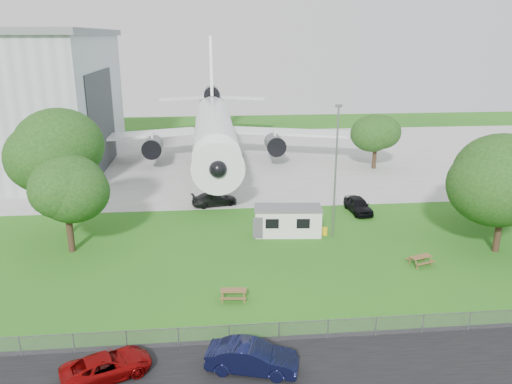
{
  "coord_description": "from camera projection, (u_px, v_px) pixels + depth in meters",
  "views": [
    {
      "loc": [
        -2.93,
        -35.32,
        17.66
      ],
      "look_at": [
        1.33,
        8.0,
        4.0
      ],
      "focal_mm": 35.0,
      "sensor_mm": 36.0,
      "label": 1
    }
  ],
  "objects": [
    {
      "name": "asphalt_strip",
      "position": [
        270.0,
        380.0,
        26.75
      ],
      "size": [
        120.0,
        8.0,
        0.02
      ],
      "primitive_type": "cube",
      "color": "black",
      "rests_on": "ground"
    },
    {
      "name": "fence",
      "position": [
        262.0,
        342.0,
        30.08
      ],
      "size": [
        58.0,
        0.04,
        1.3
      ],
      "primitive_type": "cube",
      "color": "gray",
      "rests_on": "ground"
    },
    {
      "name": "concrete_apron",
      "position": [
        228.0,
        158.0,
        75.18
      ],
      "size": [
        120.0,
        46.0,
        0.03
      ],
      "primitive_type": "cube",
      "color": "#B7B7B2",
      "rests_on": "ground"
    },
    {
      "name": "car_apron_van",
      "position": [
        214.0,
        199.0,
        54.11
      ],
      "size": [
        5.24,
        3.12,
        1.42
      ],
      "primitive_type": "imported",
      "rotation": [
        0.0,
        0.0,
        1.82
      ],
      "color": "black",
      "rests_on": "ground"
    },
    {
      "name": "tree_far_apron",
      "position": [
        376.0,
        136.0,
        68.04
      ],
      "size": [
        6.87,
        6.87,
        8.06
      ],
      "color": "#382619",
      "rests_on": "ground"
    },
    {
      "name": "tree_east_back",
      "position": [
        494.0,
        171.0,
        47.69
      ],
      "size": [
        7.11,
        7.11,
        8.9
      ],
      "color": "#382619",
      "rests_on": "ground"
    },
    {
      "name": "tree_west_big",
      "position": [
        61.0,
        152.0,
        44.67
      ],
      "size": [
        8.49,
        8.49,
        11.93
      ],
      "color": "#382619",
      "rests_on": "ground"
    },
    {
      "name": "car_west_estate",
      "position": [
        107.0,
        366.0,
        26.82
      ],
      "size": [
        5.29,
        3.96,
        1.34
      ],
      "primitive_type": "imported",
      "rotation": [
        0.0,
        0.0,
        1.99
      ],
      "color": "maroon",
      "rests_on": "ground"
    },
    {
      "name": "ground",
      "position": [
        249.0,
        271.0,
        39.1
      ],
      "size": [
        160.0,
        160.0,
        0.0
      ],
      "primitive_type": "plane",
      "color": "#31791A"
    },
    {
      "name": "car_centre_sedan",
      "position": [
        252.0,
        358.0,
        27.28
      ],
      "size": [
        5.32,
        3.0,
        1.66
      ],
      "primitive_type": "imported",
      "rotation": [
        0.0,
        0.0,
        1.31
      ],
      "color": "black",
      "rests_on": "ground"
    },
    {
      "name": "tree_east_front",
      "position": [
        506.0,
        183.0,
        40.98
      ],
      "size": [
        8.02,
        8.02,
        10.15
      ],
      "color": "#382619",
      "rests_on": "ground"
    },
    {
      "name": "lamp_mast",
      "position": [
        335.0,
        174.0,
        43.96
      ],
      "size": [
        0.16,
        0.16,
        12.0
      ],
      "primitive_type": "cylinder",
      "color": "slate",
      "rests_on": "ground"
    },
    {
      "name": "tree_west_small",
      "position": [
        65.0,
        194.0,
        41.26
      ],
      "size": [
        7.08,
        7.08,
        8.73
      ],
      "color": "#382619",
      "rests_on": "ground"
    },
    {
      "name": "site_cabin",
      "position": [
        288.0,
        221.0,
        46.14
      ],
      "size": [
        6.86,
        3.24,
        2.62
      ],
      "color": "silver",
      "rests_on": "ground"
    },
    {
      "name": "airliner",
      "position": [
        214.0,
        126.0,
        71.38
      ],
      "size": [
        46.36,
        47.73,
        17.69
      ],
      "color": "white",
      "rests_on": "ground"
    },
    {
      "name": "car_ne_hatch",
      "position": [
        358.0,
        205.0,
        51.93
      ],
      "size": [
        2.3,
        4.86,
        1.6
      ],
      "primitive_type": "imported",
      "rotation": [
        0.0,
        0.0,
        0.09
      ],
      "color": "black",
      "rests_on": "ground"
    },
    {
      "name": "picnic_west",
      "position": [
        234.0,
        300.0,
        34.93
      ],
      "size": [
        1.93,
        1.66,
        0.76
      ],
      "primitive_type": null,
      "rotation": [
        0.0,
        0.0,
        -0.1
      ],
      "color": "brown",
      "rests_on": "ground"
    },
    {
      "name": "picnic_east",
      "position": [
        420.0,
        265.0,
        40.24
      ],
      "size": [
        2.19,
        2.01,
        0.76
      ],
      "primitive_type": null,
      "rotation": [
        0.0,
        0.0,
        0.33
      ],
      "color": "brown",
      "rests_on": "ground"
    }
  ]
}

